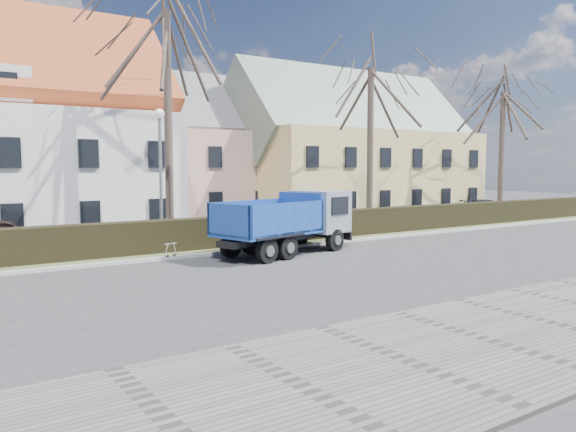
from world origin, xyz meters
TOP-DOWN VIEW (x-y plane):
  - ground at (0.00, 0.00)m, footprint 120.00×120.00m
  - sidewalk_near at (0.00, -8.50)m, footprint 80.00×5.00m
  - curb_far at (0.00, 4.60)m, footprint 80.00×0.30m
  - grass_strip at (0.00, 6.20)m, footprint 80.00×3.00m
  - hedge at (0.00, 6.00)m, footprint 60.00×0.90m
  - building_pink at (4.00, 20.00)m, footprint 10.80×8.80m
  - building_yellow at (16.00, 17.00)m, footprint 18.80×10.80m
  - tree_1 at (-2.00, 8.50)m, footprint 9.20×9.20m
  - tree_2 at (10.00, 8.50)m, footprint 8.00×8.00m
  - tree_3 at (22.00, 8.50)m, footprint 7.60×7.60m
  - dump_truck at (0.55, 3.18)m, footprint 6.85×3.92m
  - streetlight at (-2.98, 7.00)m, footprint 0.47×0.47m
  - cart_frame at (-3.78, 4.50)m, footprint 0.85×0.63m
  - parked_car_b at (23.48, 10.58)m, footprint 4.11×2.94m

SIDE VIEW (x-z plane):
  - ground at x=0.00m, z-range 0.00..0.00m
  - sidewalk_near at x=0.00m, z-range 0.00..0.08m
  - grass_strip at x=0.00m, z-range 0.00..0.10m
  - curb_far at x=0.00m, z-range 0.00..0.12m
  - cart_frame at x=-3.78m, z-range 0.00..0.69m
  - parked_car_b at x=23.48m, z-range 0.00..1.11m
  - hedge at x=0.00m, z-range 0.00..1.30m
  - dump_truck at x=0.55m, z-range 0.00..2.58m
  - streetlight at x=-2.98m, z-range 0.00..5.96m
  - building_pink at x=4.00m, z-range 0.00..8.00m
  - building_yellow at x=16.00m, z-range 0.00..8.50m
  - tree_3 at x=22.00m, z-range 0.00..10.45m
  - tree_2 at x=10.00m, z-range 0.00..11.00m
  - tree_1 at x=-2.00m, z-range 0.00..12.65m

